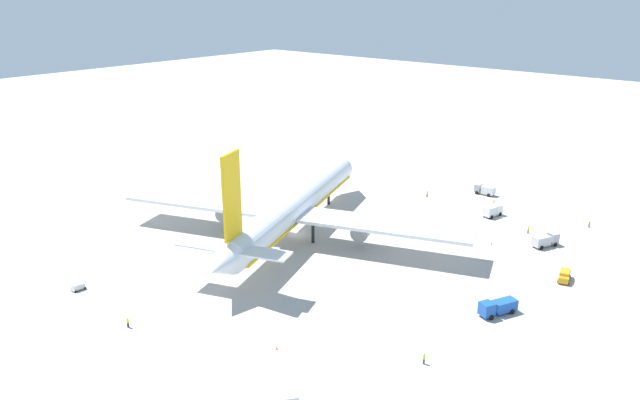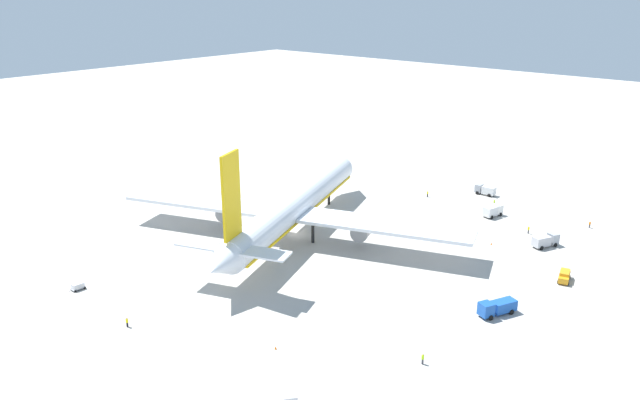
% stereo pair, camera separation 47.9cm
% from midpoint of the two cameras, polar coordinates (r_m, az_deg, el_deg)
% --- Properties ---
extents(ground_plane, '(600.00, 600.00, 0.00)m').
position_cam_midpoint_polar(ground_plane, '(141.99, -2.07, -3.12)').
color(ground_plane, '#ADA8A0').
extents(airliner, '(71.39, 77.70, 26.07)m').
position_cam_midpoint_polar(airliner, '(138.33, -2.32, -0.63)').
color(airliner, silver).
rests_on(airliner, ground).
extents(service_truck_0, '(6.36, 4.37, 2.70)m').
position_cam_midpoint_polar(service_truck_0, '(143.24, 19.85, -3.46)').
color(service_truck_0, '#999EA5').
rests_on(service_truck_0, ground).
extents(service_truck_1, '(7.28, 4.82, 2.72)m').
position_cam_midpoint_polar(service_truck_1, '(112.51, 15.87, -9.32)').
color(service_truck_1, '#194CA5').
rests_on(service_truck_1, ground).
extents(service_truck_2, '(2.55, 5.34, 2.56)m').
position_cam_midpoint_polar(service_truck_2, '(173.51, 14.84, 0.91)').
color(service_truck_2, '#999EA5').
rests_on(service_truck_2, ground).
extents(service_truck_3, '(5.59, 3.27, 2.68)m').
position_cam_midpoint_polar(service_truck_3, '(157.78, 15.48, -0.92)').
color(service_truck_3, white).
rests_on(service_truck_3, ground).
extents(service_van, '(5.01, 3.01, 1.97)m').
position_cam_midpoint_polar(service_van, '(128.71, 21.37, -6.42)').
color(service_van, orange).
rests_on(service_van, ground).
extents(baggage_cart_0, '(3.09, 2.72, 1.52)m').
position_cam_midpoint_polar(baggage_cart_0, '(88.11, -2.70, -17.67)').
color(baggage_cart_0, '#595B60').
rests_on(baggage_cart_0, ground).
extents(baggage_cart_1, '(3.08, 1.59, 1.25)m').
position_cam_midpoint_polar(baggage_cart_1, '(125.10, -20.99, -7.29)').
color(baggage_cart_1, gray).
rests_on(baggage_cart_1, ground).
extents(ground_worker_0, '(0.57, 0.57, 1.61)m').
position_cam_midpoint_polar(ground_worker_0, '(158.16, 23.33, -2.06)').
color(ground_worker_0, '#3F3F47').
rests_on(ground_worker_0, ground).
extents(ground_worker_1, '(0.57, 0.57, 1.72)m').
position_cam_midpoint_polar(ground_worker_1, '(109.64, -16.96, -10.55)').
color(ground_worker_1, black).
rests_on(ground_worker_1, ground).
extents(ground_worker_2, '(0.47, 0.47, 1.76)m').
position_cam_midpoint_polar(ground_worker_2, '(97.14, 9.44, -14.02)').
color(ground_worker_2, '#3F3F47').
rests_on(ground_worker_2, ground).
extents(ground_worker_3, '(0.44, 0.44, 1.79)m').
position_cam_midpoint_polar(ground_worker_3, '(149.58, 18.46, -2.58)').
color(ground_worker_3, '#3F3F47').
rests_on(ground_worker_3, ground).
extents(ground_worker_4, '(0.57, 0.57, 1.71)m').
position_cam_midpoint_polar(ground_worker_4, '(168.68, 9.81, 0.56)').
color(ground_worker_4, black).
rests_on(ground_worker_4, ground).
extents(ground_worker_5, '(0.56, 0.56, 1.69)m').
position_cam_midpoint_polar(ground_worker_5, '(165.79, 15.59, -0.21)').
color(ground_worker_5, navy).
rests_on(ground_worker_5, ground).
extents(traffic_cone_0, '(0.36, 0.36, 0.55)m').
position_cam_midpoint_polar(traffic_cone_0, '(99.83, -3.90, -13.21)').
color(traffic_cone_0, orange).
rests_on(traffic_cone_0, ground).
extents(traffic_cone_1, '(0.36, 0.36, 0.55)m').
position_cam_midpoint_polar(traffic_cone_1, '(141.16, 15.37, -3.84)').
color(traffic_cone_1, orange).
rests_on(traffic_cone_1, ground).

